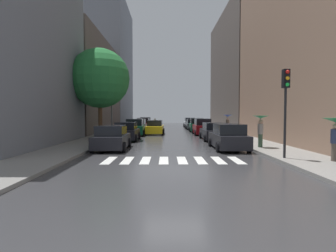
{
  "coord_description": "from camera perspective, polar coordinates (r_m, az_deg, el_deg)",
  "views": [
    {
      "loc": [
        -0.35,
        -10.67,
        2.27
      ],
      "look_at": [
        -0.08,
        21.41,
        0.88
      ],
      "focal_mm": 28.49,
      "sensor_mm": 36.0,
      "label": 1
    }
  ],
  "objects": [
    {
      "name": "parked_car_right_second",
      "position": [
        23.98,
        9.74,
        -1.23
      ],
      "size": [
        2.18,
        4.73,
        1.56
      ],
      "rotation": [
        0.0,
        0.0,
        1.56
      ],
      "color": "black",
      "rests_on": "ground"
    },
    {
      "name": "sidewalk_left",
      "position": [
        35.28,
        -10.53,
        -1.13
      ],
      "size": [
        3.0,
        72.0,
        0.15
      ],
      "primitive_type": "cube",
      "color": "gray",
      "rests_on": "ground"
    },
    {
      "name": "parked_car_left_nearest",
      "position": [
        17.59,
        -11.93,
        -2.57
      ],
      "size": [
        2.16,
        4.08,
        1.57
      ],
      "rotation": [
        0.0,
        0.0,
        1.58
      ],
      "color": "black",
      "rests_on": "ground"
    },
    {
      "name": "parked_car_right_sixth",
      "position": [
        47.96,
        4.65,
        0.71
      ],
      "size": [
        2.09,
        4.38,
        1.7
      ],
      "rotation": [
        0.0,
        0.0,
        1.57
      ],
      "color": "#B2B7BF",
      "rests_on": "ground"
    },
    {
      "name": "parked_car_left_second",
      "position": [
        23.65,
        -8.86,
        -1.23
      ],
      "size": [
        2.12,
        4.18,
        1.61
      ],
      "rotation": [
        0.0,
        0.0,
        1.57
      ],
      "color": "black",
      "rests_on": "ground"
    },
    {
      "name": "building_right_mid",
      "position": [
        42.17,
        15.43,
        11.07
      ],
      "size": [
        6.0,
        19.27,
        17.26
      ],
      "primitive_type": "cube",
      "color": "#564C47",
      "rests_on": "ground"
    },
    {
      "name": "parked_car_left_fourth",
      "position": [
        34.42,
        -6.37,
        0.0
      ],
      "size": [
        2.25,
        4.42,
        1.7
      ],
      "rotation": [
        0.0,
        0.0,
        1.54
      ],
      "color": "brown",
      "rests_on": "ground"
    },
    {
      "name": "street_tree_left",
      "position": [
        24.97,
        -14.37,
        9.82
      ],
      "size": [
        5.31,
        5.31,
        8.01
      ],
      "color": "#513823",
      "rests_on": "sidewalk_left"
    },
    {
      "name": "crosswalk_stripes",
      "position": [
        13.26,
        1.06,
        -7.35
      ],
      "size": [
        6.75,
        2.2,
        0.01
      ],
      "color": "silver",
      "rests_on": "ground"
    },
    {
      "name": "building_left_far",
      "position": [
        55.5,
        -11.83,
        12.53
      ],
      "size": [
        6.0,
        17.21,
        24.02
      ],
      "primitive_type": "cube",
      "color": "slate",
      "rests_on": "ground"
    },
    {
      "name": "parked_car_left_sixth",
      "position": [
        47.81,
        -4.76,
        0.74
      ],
      "size": [
        2.18,
        4.2,
        1.78
      ],
      "rotation": [
        0.0,
        0.0,
        1.56
      ],
      "color": "#474C51",
      "rests_on": "ground"
    },
    {
      "name": "parked_car_right_third",
      "position": [
        29.99,
        7.36,
        -0.27
      ],
      "size": [
        2.05,
        4.26,
        1.82
      ],
      "rotation": [
        0.0,
        0.0,
        1.56
      ],
      "color": "maroon",
      "rests_on": "ground"
    },
    {
      "name": "pedestrian_by_kerb",
      "position": [
        14.24,
        32.16,
        -0.49
      ],
      "size": [
        1.11,
        1.11,
        1.96
      ],
      "rotation": [
        0.0,
        0.0,
        5.21
      ],
      "color": "brown",
      "rests_on": "sidewalk_right"
    },
    {
      "name": "parked_car_right_fifth",
      "position": [
        41.19,
        5.29,
        0.33
      ],
      "size": [
        2.18,
        4.29,
        1.56
      ],
      "rotation": [
        0.0,
        0.0,
        1.57
      ],
      "color": "#474C51",
      "rests_on": "ground"
    },
    {
      "name": "building_left_near",
      "position": [
        22.15,
        -30.41,
        15.42
      ],
      "size": [
        6.0,
        12.87,
        14.72
      ],
      "primitive_type": "cube",
      "color": "slate",
      "rests_on": "ground"
    },
    {
      "name": "sidewalk_right",
      "position": [
        35.41,
        10.67,
        -1.12
      ],
      "size": [
        3.0,
        72.0,
        0.15
      ],
      "primitive_type": "cube",
      "color": "gray",
      "rests_on": "ground"
    },
    {
      "name": "parked_car_left_third",
      "position": [
        29.15,
        -7.09,
        -0.36
      ],
      "size": [
        2.22,
        4.49,
        1.8
      ],
      "rotation": [
        0.0,
        0.0,
        1.61
      ],
      "color": "#0C4C2D",
      "rests_on": "ground"
    },
    {
      "name": "building_left_mid",
      "position": [
        36.89,
        -17.44,
        8.07
      ],
      "size": [
        6.0,
        18.89,
        11.88
      ],
      "primitive_type": "cube",
      "color": "#564C47",
      "rests_on": "ground"
    },
    {
      "name": "lamp_post_left",
      "position": [
        26.24,
        -11.98,
        5.97
      ],
      "size": [
        0.6,
        0.28,
        6.44
      ],
      "color": "#595B60",
      "rests_on": "sidewalk_left"
    },
    {
      "name": "traffic_light_right_corner",
      "position": [
        14.15,
        23.89,
        6.39
      ],
      "size": [
        0.3,
        0.42,
        4.3
      ],
      "color": "black",
      "rests_on": "sidewalk_right"
    },
    {
      "name": "parked_car_left_fifth",
      "position": [
        41.15,
        -5.28,
        0.43
      ],
      "size": [
        2.24,
        4.13,
        1.74
      ],
      "rotation": [
        0.0,
        0.0,
        1.54
      ],
      "color": "maroon",
      "rests_on": "ground"
    },
    {
      "name": "ground_plane",
      "position": [
        34.74,
        0.09,
        -1.3
      ],
      "size": [
        28.0,
        72.0,
        0.04
      ],
      "primitive_type": "cube",
      "color": "#323235"
    },
    {
      "name": "parked_car_right_nearest",
      "position": [
        17.83,
        12.76,
        -2.38
      ],
      "size": [
        2.1,
        4.55,
        1.67
      ],
      "rotation": [
        0.0,
        0.0,
        1.57
      ],
      "color": "black",
      "rests_on": "ground"
    },
    {
      "name": "taxi_midroad",
      "position": [
        30.65,
        -2.79,
        -0.34
      ],
      "size": [
        2.17,
        4.68,
        1.81
      ],
      "rotation": [
        0.0,
        0.0,
        1.54
      ],
      "color": "yellow",
      "rests_on": "ground"
    },
    {
      "name": "pedestrian_far_side",
      "position": [
        27.08,
        12.64,
        1.08
      ],
      "size": [
        0.95,
        0.95,
        2.1
      ],
      "rotation": [
        0.0,
        0.0,
        6.17
      ],
      "color": "black",
      "rests_on": "sidewalk_right"
    },
    {
      "name": "parked_car_right_fourth",
      "position": [
        35.75,
        6.13,
        0.16
      ],
      "size": [
        2.19,
        4.58,
        1.8
      ],
      "rotation": [
        0.0,
        0.0,
        1.52
      ],
      "color": "#0C4C2D",
      "rests_on": "ground"
    },
    {
      "name": "pedestrian_foreground",
      "position": [
        18.23,
        19.19,
        0.39
      ],
      "size": [
        1.03,
        1.03,
        2.05
      ],
      "rotation": [
        0.0,
        0.0,
        4.69
      ],
      "color": "#38513D",
      "rests_on": "sidewalk_right"
    }
  ]
}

